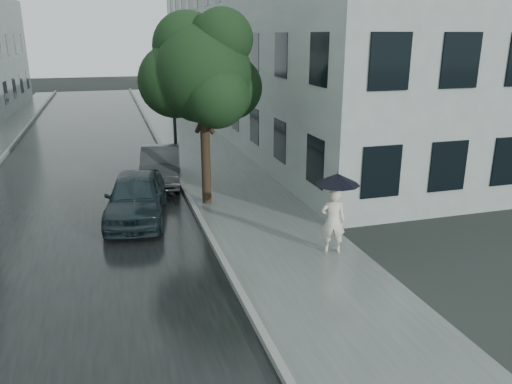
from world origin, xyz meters
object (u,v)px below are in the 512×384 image
object	(u,v)px
lamp_post	(170,100)
car_near	(136,196)
pedestrian	(333,221)
car_far	(161,165)
street_tree	(202,72)

from	to	relation	value
lamp_post	car_near	bearing A→B (deg)	-111.53
pedestrian	car_far	bearing A→B (deg)	-46.61
street_tree	car_near	world-z (taller)	street_tree
street_tree	lamp_post	distance (m)	4.22
street_tree	pedestrian	bearing A→B (deg)	-65.12
pedestrian	street_tree	xyz separation A→B (m)	(-2.26, 4.88, 3.33)
car_near	car_far	xyz separation A→B (m)	(1.13, 3.77, -0.05)
car_near	car_far	world-z (taller)	car_near
street_tree	lamp_post	xyz separation A→B (m)	(-0.57, 3.99, -1.27)
pedestrian	car_far	world-z (taller)	pedestrian
pedestrian	street_tree	bearing A→B (deg)	-45.87
street_tree	car_near	xyz separation A→B (m)	(-2.29, -1.01, -3.47)
lamp_post	car_far	xyz separation A→B (m)	(-0.60, -1.23, -2.24)
pedestrian	car_near	world-z (taller)	pedestrian
car_far	street_tree	bearing A→B (deg)	-59.03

